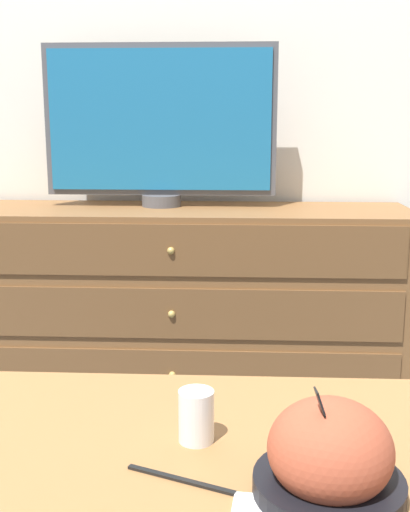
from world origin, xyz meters
name	(u,v)px	position (x,y,z in m)	size (l,w,h in m)	color
ground_plane	(189,355)	(0.00, 0.00, 0.00)	(12.00, 12.00, 0.00)	#474C56
wall_back	(188,26)	(0.00, 0.03, 1.30)	(12.00, 0.05, 2.60)	white
dresser	(178,296)	(-0.02, -0.25, 0.32)	(1.66, 0.45, 0.64)	brown
tv	(160,123)	(-0.08, -0.18, 0.94)	(0.83, 0.14, 0.57)	#515156
coffee_table	(188,468)	(0.11, -1.46, 0.34)	(1.03, 0.65, 0.39)	#9E6B3D
takeout_bowl	(330,458)	(0.34, -1.60, 0.45)	(0.23, 0.23, 0.19)	black
drink_cup	(196,419)	(0.12, -1.44, 0.43)	(0.06, 0.06, 0.10)	white
knife	(180,480)	(0.11, -1.57, 0.39)	(0.18, 0.08, 0.01)	black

